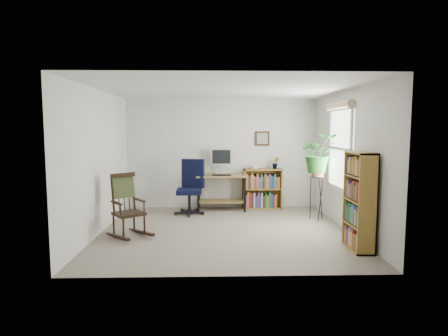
{
  "coord_description": "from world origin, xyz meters",
  "views": [
    {
      "loc": [
        -0.18,
        -6.29,
        1.75
      ],
      "look_at": [
        0.0,
        0.4,
        1.05
      ],
      "focal_mm": 30.0,
      "sensor_mm": 36.0,
      "label": 1
    }
  ],
  "objects_px": {
    "desk": "(221,192)",
    "tall_bookshelf": "(360,201)",
    "office_chair": "(189,187)",
    "rocking_chair": "(129,205)",
    "low_bookshelf": "(263,189)"
  },
  "relations": [
    {
      "from": "desk",
      "to": "low_bookshelf",
      "type": "bearing_deg",
      "value": 7.51
    },
    {
      "from": "low_bookshelf",
      "to": "tall_bookshelf",
      "type": "relative_size",
      "value": 0.62
    },
    {
      "from": "office_chair",
      "to": "rocking_chair",
      "type": "bearing_deg",
      "value": -101.73
    },
    {
      "from": "tall_bookshelf",
      "to": "rocking_chair",
      "type": "bearing_deg",
      "value": 167.95
    },
    {
      "from": "office_chair",
      "to": "low_bookshelf",
      "type": "height_order",
      "value": "office_chair"
    },
    {
      "from": "desk",
      "to": "rocking_chair",
      "type": "bearing_deg",
      "value": -127.84
    },
    {
      "from": "desk",
      "to": "tall_bookshelf",
      "type": "distance_m",
      "value": 3.37
    },
    {
      "from": "desk",
      "to": "rocking_chair",
      "type": "height_order",
      "value": "rocking_chair"
    },
    {
      "from": "low_bookshelf",
      "to": "office_chair",
      "type": "bearing_deg",
      "value": -161.46
    },
    {
      "from": "tall_bookshelf",
      "to": "low_bookshelf",
      "type": "bearing_deg",
      "value": 109.84
    },
    {
      "from": "office_chair",
      "to": "rocking_chair",
      "type": "distance_m",
      "value": 1.81
    },
    {
      "from": "desk",
      "to": "tall_bookshelf",
      "type": "relative_size",
      "value": 0.75
    },
    {
      "from": "low_bookshelf",
      "to": "desk",
      "type": "bearing_deg",
      "value": -172.49
    },
    {
      "from": "desk",
      "to": "low_bookshelf",
      "type": "relative_size",
      "value": 1.21
    },
    {
      "from": "low_bookshelf",
      "to": "tall_bookshelf",
      "type": "xyz_separation_m",
      "value": [
        1.03,
        -2.85,
        0.27
      ]
    }
  ]
}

